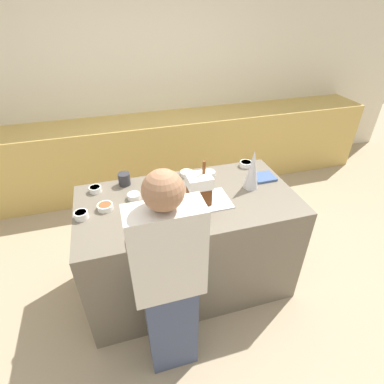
# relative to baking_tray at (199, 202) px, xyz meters

# --- Properties ---
(ground_plane) EXTENTS (12.00, 12.00, 0.00)m
(ground_plane) POSITION_rel_baking_tray_xyz_m (-0.07, 0.07, -0.94)
(ground_plane) COLOR tan
(wall_back) EXTENTS (8.00, 0.05, 2.60)m
(wall_back) POSITION_rel_baking_tray_xyz_m (-0.07, 2.18, 0.36)
(wall_back) COLOR beige
(wall_back) RESTS_ON ground_plane
(back_cabinet_block) EXTENTS (6.00, 0.60, 0.94)m
(back_cabinet_block) POSITION_rel_baking_tray_xyz_m (-0.07, 1.86, -0.47)
(back_cabinet_block) COLOR tan
(back_cabinet_block) RESTS_ON ground_plane
(kitchen_island) EXTENTS (1.70, 0.88, 0.93)m
(kitchen_island) POSITION_rel_baking_tray_xyz_m (-0.07, 0.07, -0.47)
(kitchen_island) COLOR #6B6051
(kitchen_island) RESTS_ON ground_plane
(baking_tray) EXTENTS (0.48, 0.28, 0.01)m
(baking_tray) POSITION_rel_baking_tray_xyz_m (0.00, 0.00, 0.00)
(baking_tray) COLOR silver
(baking_tray) RESTS_ON kitchen_island
(gingerbread_house) EXTENTS (0.18, 0.16, 0.33)m
(gingerbread_house) POSITION_rel_baking_tray_xyz_m (0.00, 0.00, 0.13)
(gingerbread_house) COLOR brown
(gingerbread_house) RESTS_ON baking_tray
(decorative_tree) EXTENTS (0.12, 0.12, 0.33)m
(decorative_tree) POSITION_rel_baking_tray_xyz_m (0.47, 0.09, 0.16)
(decorative_tree) COLOR silver
(decorative_tree) RESTS_ON kitchen_island
(candy_bowl_front_corner) EXTENTS (0.10, 0.10, 0.04)m
(candy_bowl_front_corner) POSITION_rel_baking_tray_xyz_m (-0.46, 0.19, 0.02)
(candy_bowl_front_corner) COLOR white
(candy_bowl_front_corner) RESTS_ON kitchen_island
(candy_bowl_center_rear) EXTENTS (0.10, 0.10, 0.04)m
(candy_bowl_center_rear) POSITION_rel_baking_tray_xyz_m (0.21, 0.36, 0.02)
(candy_bowl_center_rear) COLOR white
(candy_bowl_center_rear) RESTS_ON kitchen_island
(candy_bowl_far_left) EXTENTS (0.11, 0.11, 0.04)m
(candy_bowl_far_left) POSITION_rel_baking_tray_xyz_m (0.58, 0.42, 0.02)
(candy_bowl_far_left) COLOR white
(candy_bowl_far_left) RESTS_ON kitchen_island
(candy_bowl_near_tray_left) EXTENTS (0.10, 0.10, 0.05)m
(candy_bowl_near_tray_left) POSITION_rel_baking_tray_xyz_m (-0.85, 0.05, 0.03)
(candy_bowl_near_tray_left) COLOR white
(candy_bowl_near_tray_left) RESTS_ON kitchen_island
(candy_bowl_near_tray_right) EXTENTS (0.11, 0.11, 0.04)m
(candy_bowl_near_tray_right) POSITION_rel_baking_tray_xyz_m (-0.68, 0.12, 0.02)
(candy_bowl_near_tray_right) COLOR white
(candy_bowl_near_tray_right) RESTS_ON kitchen_island
(candy_bowl_far_right) EXTENTS (0.11, 0.11, 0.04)m
(candy_bowl_far_right) POSITION_rel_baking_tray_xyz_m (0.02, 0.42, 0.02)
(candy_bowl_far_right) COLOR white
(candy_bowl_far_right) RESTS_ON kitchen_island
(candy_bowl_beside_tree) EXTENTS (0.10, 0.10, 0.04)m
(candy_bowl_beside_tree) POSITION_rel_baking_tray_xyz_m (-0.75, 0.38, 0.02)
(candy_bowl_beside_tree) COLOR white
(candy_bowl_beside_tree) RESTS_ON kitchen_island
(cookbook) EXTENTS (0.18, 0.16, 0.02)m
(cookbook) POSITION_rel_baking_tray_xyz_m (0.64, 0.19, 0.01)
(cookbook) COLOR #3F598C
(cookbook) RESTS_ON kitchen_island
(mug) EXTENTS (0.10, 0.10, 0.10)m
(mug) POSITION_rel_baking_tray_xyz_m (-0.51, 0.42, 0.05)
(mug) COLOR #2D2D33
(mug) RESTS_ON kitchen_island
(person) EXTENTS (0.42, 0.52, 1.59)m
(person) POSITION_rel_baking_tray_xyz_m (-0.37, -0.58, -0.12)
(person) COLOR #424C6B
(person) RESTS_ON ground_plane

